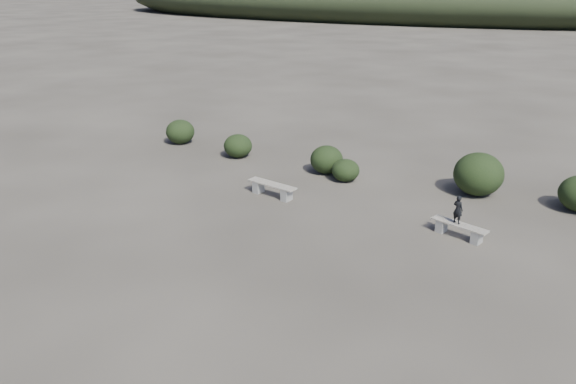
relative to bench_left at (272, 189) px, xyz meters
The scene contains 9 objects.
ground 5.63m from the bench_left, 74.81° to the right, with size 1200.00×1200.00×0.00m, color #322D27.
bench_left is the anchor object (origin of this frame).
bench_right 6.19m from the bench_left, ahead, with size 1.66×0.80×0.41m.
seated_person 6.12m from the bench_left, ahead, with size 0.30×0.20×0.82m, color black.
shrub_a 4.59m from the bench_left, 136.33° to the left, with size 1.15×1.15×0.94m, color black.
shrub_b 3.09m from the bench_left, 77.83° to the left, with size 1.21×1.21×1.04m, color black.
shrub_c 3.00m from the bench_left, 57.60° to the left, with size 1.00×1.00×0.80m, color black.
shrub_d 6.90m from the bench_left, 28.86° to the left, with size 1.64×1.64×1.44m, color black.
shrub_f 7.59m from the bench_left, 150.74° to the left, with size 1.24×1.24×1.05m, color black.
Camera 1 is at (6.99, -9.82, 6.92)m, focal length 35.00 mm.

